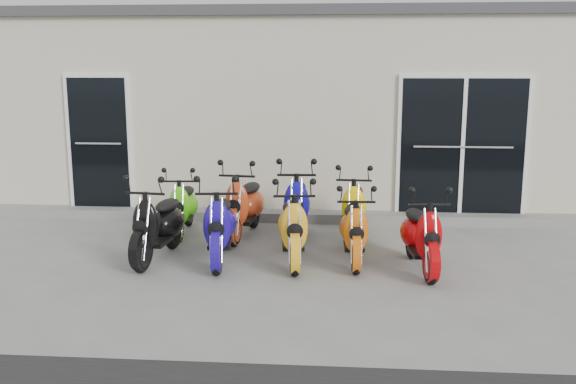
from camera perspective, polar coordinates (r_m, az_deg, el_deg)
name	(u,v)px	position (r m, az deg, el deg)	size (l,w,h in m)	color
ground	(284,258)	(8.33, -0.32, -5.87)	(80.00, 80.00, 0.00)	gray
building	(306,107)	(13.18, 1.58, 7.55)	(14.00, 6.00, 3.20)	beige
roof_cap	(306,22)	(13.17, 1.62, 14.86)	(14.20, 6.20, 0.16)	#3F3F42
front_step	(295,216)	(10.26, 0.62, -2.15)	(14.00, 0.40, 0.15)	gray
door_left	(99,139)	(10.88, -16.42, 4.51)	(1.07, 0.08, 2.22)	black
door_right	(462,143)	(10.35, 15.24, 4.25)	(2.02, 0.08, 2.22)	black
scooter_front_black	(158,216)	(8.28, -11.51, -2.06)	(0.57, 1.57, 1.16)	black
scooter_front_blue	(220,216)	(8.08, -6.11, -2.17)	(0.58, 1.59, 1.18)	#1C0D8C
scooter_front_orange_a	(293,218)	(7.99, 0.44, -2.35)	(0.57, 1.56, 1.15)	yellow
scooter_front_orange_b	(354,222)	(8.05, 5.90, -2.65)	(0.52, 1.43, 1.05)	#D5620E
scooter_front_red	(422,226)	(7.86, 11.79, -2.99)	(0.54, 1.50, 1.10)	#B30408
scooter_back_green	(183,199)	(9.50, -9.29, -0.62)	(0.51, 1.42, 1.05)	#4DCC12
scooter_back_red	(244,197)	(9.22, -3.90, -0.42)	(0.58, 1.60, 1.18)	#B43C19
scooter_back_blue	(297,197)	(9.11, 0.80, -0.41)	(0.60, 1.65, 1.22)	#110C91
scooter_back_yellow	(354,200)	(9.17, 5.90, -0.70)	(0.55, 1.52, 1.12)	#FED800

